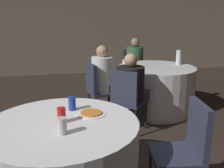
{
  "coord_description": "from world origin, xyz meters",
  "views": [
    {
      "loc": [
        -0.12,
        -2.0,
        1.55
      ],
      "look_at": [
        0.39,
        0.55,
        0.85
      ],
      "focal_mm": 40.0,
      "sensor_mm": 36.0,
      "label": 1
    }
  ],
  "objects": [
    {
      "name": "soda_can_blue",
      "position": [
        -0.06,
        0.12,
        0.81
      ],
      "size": [
        0.07,
        0.07,
        0.12
      ],
      "color": "#1E38A5",
      "rests_on": "table_near"
    },
    {
      "name": "chair_near_east",
      "position": [
        0.86,
        -0.28,
        0.53
      ],
      "size": [
        0.46,
        0.45,
        0.88
      ],
      "rotation": [
        0.0,
        0.0,
        1.43
      ],
      "color": "#2D3347",
      "rests_on": "ground_plane"
    },
    {
      "name": "soda_can_red",
      "position": [
        -0.15,
        -0.14,
        0.81
      ],
      "size": [
        0.07,
        0.07,
        0.12
      ],
      "color": "red",
      "rests_on": "table_near"
    },
    {
      "name": "person_white_shirt",
      "position": [
        0.53,
        1.65,
        0.57
      ],
      "size": [
        0.5,
        0.37,
        1.14
      ],
      "rotation": [
        0.0,
        0.0,
        -1.36
      ],
      "color": "#282828",
      "rests_on": "ground_plane"
    },
    {
      "name": "soda_can_silver",
      "position": [
        -0.15,
        -0.34,
        0.81
      ],
      "size": [
        0.07,
        0.07,
        0.12
      ],
      "color": "silver",
      "rests_on": "table_near"
    },
    {
      "name": "table_near",
      "position": [
        -0.15,
        -0.14,
        0.37
      ],
      "size": [
        1.22,
        1.22,
        0.75
      ],
      "color": "silver",
      "rests_on": "ground_plane"
    },
    {
      "name": "chair_far_southwest",
      "position": [
        0.7,
        1.05,
        0.53
      ],
      "size": [
        0.56,
        0.56,
        0.88
      ],
      "rotation": [
        0.0,
        0.0,
        -0.74
      ],
      "color": "#2D3347",
      "rests_on": "ground_plane"
    },
    {
      "name": "table_far",
      "position": [
        1.4,
        1.84,
        0.37
      ],
      "size": [
        1.29,
        1.29,
        0.75
      ],
      "color": "silver",
      "rests_on": "ground_plane"
    },
    {
      "name": "cup_far",
      "position": [
        0.93,
        2.12,
        0.79
      ],
      "size": [
        0.08,
        0.08,
        0.09
      ],
      "color": "white",
      "rests_on": "table_far"
    },
    {
      "name": "chair_far_north",
      "position": [
        1.31,
        2.89,
        0.53
      ],
      "size": [
        0.43,
        0.44,
        0.88
      ],
      "rotation": [
        0.0,
        0.0,
        -3.05
      ],
      "color": "#2D3347",
      "rests_on": "ground_plane"
    },
    {
      "name": "wall_back",
      "position": [
        0.0,
        4.97,
        1.4
      ],
      "size": [
        16.0,
        0.06,
        2.8
      ],
      "color": "gray",
      "rests_on": "ground_plane"
    },
    {
      "name": "person_green_jacket",
      "position": [
        1.32,
        2.73,
        0.58
      ],
      "size": [
        0.35,
        0.51,
        1.14
      ],
      "rotation": [
        0.0,
        0.0,
        -3.05
      ],
      "color": "#4C4238",
      "rests_on": "ground_plane"
    },
    {
      "name": "person_black_shirt",
      "position": [
        0.8,
        1.17,
        0.57
      ],
      "size": [
        0.5,
        0.51,
        1.09
      ],
      "rotation": [
        0.0,
        0.0,
        -0.74
      ],
      "color": "#33384C",
      "rests_on": "ground_plane"
    },
    {
      "name": "bottle_far",
      "position": [
        1.85,
        1.96,
        0.87
      ],
      "size": [
        0.09,
        0.09,
        0.25
      ],
      "color": "silver",
      "rests_on": "table_far"
    },
    {
      "name": "pizza_plate_near",
      "position": [
        0.1,
        -0.01,
        0.75
      ],
      "size": [
        0.25,
        0.25,
        0.02
      ],
      "color": "white",
      "rests_on": "table_near"
    },
    {
      "name": "chair_far_west",
      "position": [
        0.37,
        1.62,
        0.53
      ],
      "size": [
        0.48,
        0.47,
        0.88
      ],
      "rotation": [
        0.0,
        0.0,
        -1.36
      ],
      "color": "#2D3347",
      "rests_on": "ground_plane"
    }
  ]
}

